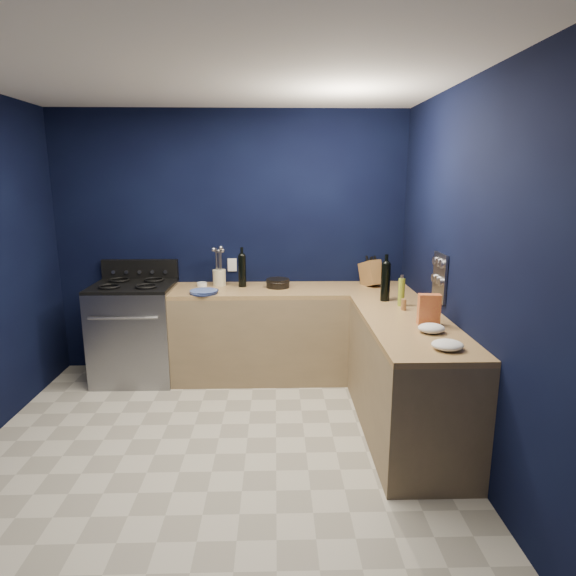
{
  "coord_description": "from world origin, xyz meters",
  "views": [
    {
      "loc": [
        0.44,
        -3.2,
        1.94
      ],
      "look_at": [
        0.55,
        1.0,
        1.0
      ],
      "focal_mm": 30.59,
      "sensor_mm": 36.0,
      "label": 1
    }
  ],
  "objects_px": {
    "knife_block": "(371,274)",
    "crouton_bag": "(429,310)",
    "plate_stack": "(204,292)",
    "utensil_crock": "(219,278)",
    "gas_range": "(136,333)"
  },
  "relations": [
    {
      "from": "utensil_crock",
      "to": "knife_block",
      "type": "height_order",
      "value": "knife_block"
    },
    {
      "from": "gas_range",
      "to": "plate_stack",
      "type": "relative_size",
      "value": 3.62
    },
    {
      "from": "gas_range",
      "to": "plate_stack",
      "type": "bearing_deg",
      "value": -15.01
    },
    {
      "from": "gas_range",
      "to": "crouton_bag",
      "type": "bearing_deg",
      "value": -26.16
    },
    {
      "from": "plate_stack",
      "to": "utensil_crock",
      "type": "bearing_deg",
      "value": 72.77
    },
    {
      "from": "plate_stack",
      "to": "gas_range",
      "type": "bearing_deg",
      "value": 164.99
    },
    {
      "from": "crouton_bag",
      "to": "gas_range",
      "type": "bearing_deg",
      "value": 158.06
    },
    {
      "from": "knife_block",
      "to": "crouton_bag",
      "type": "bearing_deg",
      "value": -107.22
    },
    {
      "from": "plate_stack",
      "to": "knife_block",
      "type": "xyz_separation_m",
      "value": [
        1.61,
        0.31,
        0.1
      ]
    },
    {
      "from": "knife_block",
      "to": "utensil_crock",
      "type": "bearing_deg",
      "value": 154.39
    },
    {
      "from": "utensil_crock",
      "to": "crouton_bag",
      "type": "bearing_deg",
      "value": -39.54
    },
    {
      "from": "knife_block",
      "to": "crouton_bag",
      "type": "distance_m",
      "value": 1.35
    },
    {
      "from": "gas_range",
      "to": "crouton_bag",
      "type": "relative_size",
      "value": 4.06
    },
    {
      "from": "plate_stack",
      "to": "utensil_crock",
      "type": "relative_size",
      "value": 1.6
    },
    {
      "from": "gas_range",
      "to": "crouton_bag",
      "type": "height_order",
      "value": "crouton_bag"
    }
  ]
}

